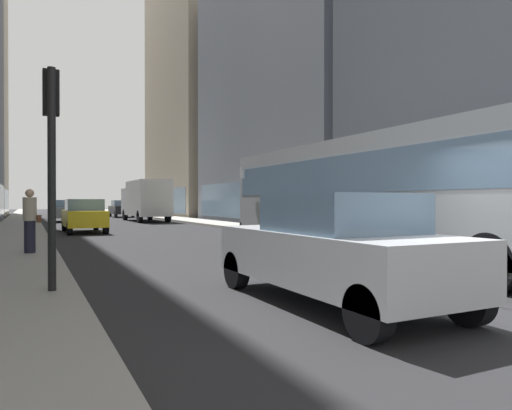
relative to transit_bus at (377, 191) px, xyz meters
The scene contains 14 objects.
ground_plane 30.73m from the transit_bus, 95.24° to the left, with size 120.00×120.00×0.00m, color #232326.
sidewalk_left 31.75m from the transit_bus, 105.55° to the left, with size 2.40×110.00×0.15m, color gray.
sidewalk_right 30.73m from the transit_bus, 84.58° to the left, with size 2.40×110.00×0.15m, color #ADA89E.
building_right_mid 21.45m from the transit_bus, 63.11° to the left, with size 9.32×18.10×18.51m.
building_right_far 40.77m from the transit_bus, 76.35° to the left, with size 9.55×16.68×30.20m.
transit_bus is the anchor object (origin of this frame).
car_grey_wagon 28.72m from the transit_bus, 101.25° to the left, with size 1.83×4.24×1.62m.
car_yellow_taxi 15.73m from the transit_bus, 110.90° to the left, with size 1.77×4.36×1.62m.
car_silver_sedan 5.55m from the transit_bus, 137.03° to the right, with size 1.76×4.33×1.62m.
car_black_suv 36.63m from the transit_bus, 90.00° to the left, with size 1.77×4.28×1.62m.
box_truck 26.20m from the transit_bus, 90.00° to the left, with size 2.30×7.50×3.05m.
dalmatian_dog 4.79m from the transit_bus, 116.56° to the right, with size 0.22×0.96×0.72m.
pedestrian_with_handbag 9.12m from the transit_bus, 151.48° to the left, with size 0.45×0.34×1.69m.
traffic_light_near 7.88m from the transit_bus, 168.79° to the right, with size 0.24×0.41×3.40m.
Camera 1 is at (-5.22, -4.89, 1.51)m, focal length 32.70 mm.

